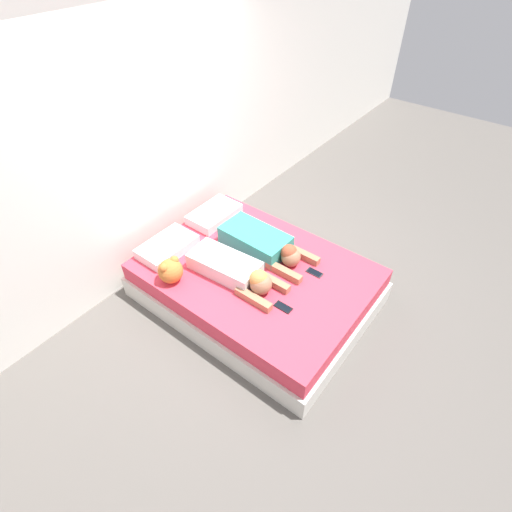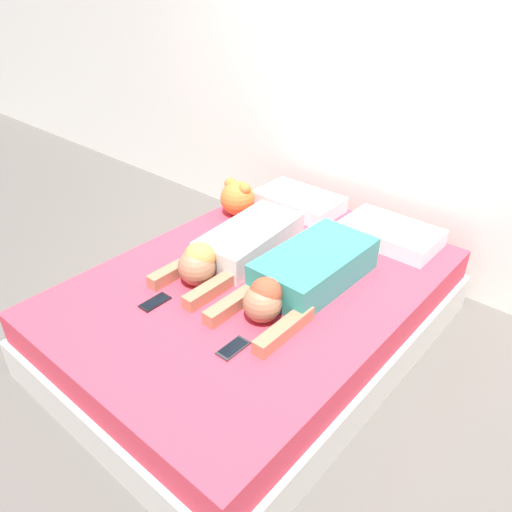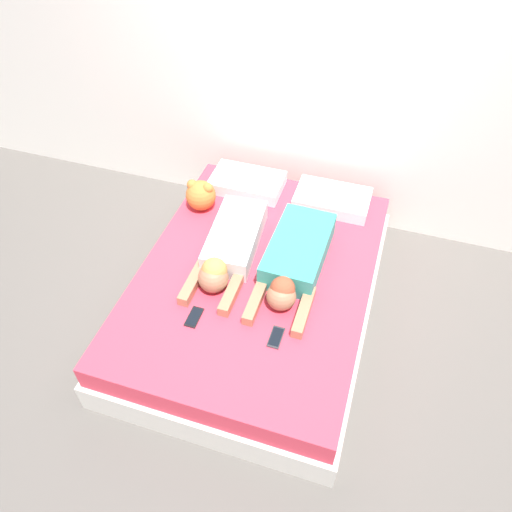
{
  "view_description": "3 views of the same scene",
  "coord_description": "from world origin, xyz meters",
  "px_view_note": "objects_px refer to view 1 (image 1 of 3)",
  "views": [
    {
      "loc": [
        -2.18,
        -1.69,
        3.06
      ],
      "look_at": [
        0.0,
        0.0,
        0.57
      ],
      "focal_mm": 28.0,
      "sensor_mm": 36.0,
      "label": 1
    },
    {
      "loc": [
        1.45,
        -1.68,
        1.95
      ],
      "look_at": [
        0.0,
        0.0,
        0.57
      ],
      "focal_mm": 35.0,
      "sensor_mm": 36.0,
      "label": 2
    },
    {
      "loc": [
        0.7,
        -2.17,
        2.94
      ],
      "look_at": [
        0.0,
        0.0,
        0.57
      ],
      "focal_mm": 35.0,
      "sensor_mm": 36.0,
      "label": 3
    }
  ],
  "objects_px": {
    "person_right": "(263,244)",
    "cell_phone_right": "(314,273)",
    "pillow_head_left": "(167,247)",
    "pillow_head_right": "(214,214)",
    "cell_phone_left": "(283,307)",
    "plush_toy": "(170,270)",
    "bed": "(256,283)",
    "person_left": "(236,271)"
  },
  "relations": [
    {
      "from": "person_right",
      "to": "cell_phone_right",
      "type": "relative_size",
      "value": 6.3
    },
    {
      "from": "person_right",
      "to": "pillow_head_right",
      "type": "bearing_deg",
      "value": 82.07
    },
    {
      "from": "cell_phone_left",
      "to": "cell_phone_right",
      "type": "distance_m",
      "value": 0.53
    },
    {
      "from": "person_left",
      "to": "pillow_head_left",
      "type": "bearing_deg",
      "value": 99.28
    },
    {
      "from": "cell_phone_right",
      "to": "plush_toy",
      "type": "distance_m",
      "value": 1.34
    },
    {
      "from": "pillow_head_right",
      "to": "plush_toy",
      "type": "bearing_deg",
      "value": -160.55
    },
    {
      "from": "bed",
      "to": "cell_phone_right",
      "type": "height_order",
      "value": "cell_phone_right"
    },
    {
      "from": "pillow_head_right",
      "to": "person_right",
      "type": "distance_m",
      "value": 0.76
    },
    {
      "from": "cell_phone_left",
      "to": "person_left",
      "type": "bearing_deg",
      "value": 86.74
    },
    {
      "from": "pillow_head_right",
      "to": "cell_phone_left",
      "type": "xyz_separation_m",
      "value": [
        -0.6,
        -1.34,
        -0.05
      ]
    },
    {
      "from": "pillow_head_left",
      "to": "cell_phone_right",
      "type": "relative_size",
      "value": 3.57
    },
    {
      "from": "person_left",
      "to": "cell_phone_left",
      "type": "relative_size",
      "value": 6.2
    },
    {
      "from": "person_left",
      "to": "cell_phone_right",
      "type": "height_order",
      "value": "person_left"
    },
    {
      "from": "pillow_head_left",
      "to": "cell_phone_left",
      "type": "height_order",
      "value": "pillow_head_left"
    },
    {
      "from": "pillow_head_left",
      "to": "pillow_head_right",
      "type": "bearing_deg",
      "value": 0.0
    },
    {
      "from": "plush_toy",
      "to": "bed",
      "type": "bearing_deg",
      "value": -40.31
    },
    {
      "from": "bed",
      "to": "plush_toy",
      "type": "distance_m",
      "value": 0.86
    },
    {
      "from": "pillow_head_right",
      "to": "cell_phone_right",
      "type": "bearing_deg",
      "value": -92.8
    },
    {
      "from": "plush_toy",
      "to": "pillow_head_left",
      "type": "bearing_deg",
      "value": 52.42
    },
    {
      "from": "pillow_head_right",
      "to": "pillow_head_left",
      "type": "bearing_deg",
      "value": 180.0
    },
    {
      "from": "pillow_head_right",
      "to": "plush_toy",
      "type": "distance_m",
      "value": 1.01
    },
    {
      "from": "bed",
      "to": "person_right",
      "type": "xyz_separation_m",
      "value": [
        0.24,
        0.09,
        0.3
      ]
    },
    {
      "from": "pillow_head_left",
      "to": "person_right",
      "type": "bearing_deg",
      "value": -52.1
    },
    {
      "from": "bed",
      "to": "person_right",
      "type": "bearing_deg",
      "value": 21.37
    },
    {
      "from": "bed",
      "to": "person_left",
      "type": "bearing_deg",
      "value": 163.45
    },
    {
      "from": "cell_phone_left",
      "to": "plush_toy",
      "type": "relative_size",
      "value": 0.66
    },
    {
      "from": "cell_phone_right",
      "to": "plush_toy",
      "type": "bearing_deg",
      "value": 131.72
    },
    {
      "from": "person_left",
      "to": "cell_phone_left",
      "type": "height_order",
      "value": "person_left"
    },
    {
      "from": "pillow_head_right",
      "to": "bed",
      "type": "bearing_deg",
      "value": -112.19
    },
    {
      "from": "person_left",
      "to": "person_right",
      "type": "bearing_deg",
      "value": 3.68
    },
    {
      "from": "pillow_head_left",
      "to": "pillow_head_right",
      "type": "relative_size",
      "value": 1.0
    },
    {
      "from": "cell_phone_left",
      "to": "person_right",
      "type": "bearing_deg",
      "value": 50.04
    },
    {
      "from": "pillow_head_right",
      "to": "person_left",
      "type": "height_order",
      "value": "person_left"
    },
    {
      "from": "person_left",
      "to": "person_right",
      "type": "xyz_separation_m",
      "value": [
        0.46,
        0.03,
        0.01
      ]
    },
    {
      "from": "person_right",
      "to": "cell_phone_left",
      "type": "relative_size",
      "value": 6.3
    },
    {
      "from": "person_right",
      "to": "plush_toy",
      "type": "distance_m",
      "value": 0.94
    },
    {
      "from": "person_right",
      "to": "bed",
      "type": "bearing_deg",
      "value": -158.63
    },
    {
      "from": "cell_phone_left",
      "to": "plush_toy",
      "type": "xyz_separation_m",
      "value": [
        -0.36,
        1.0,
        0.12
      ]
    },
    {
      "from": "pillow_head_left",
      "to": "cell_phone_right",
      "type": "bearing_deg",
      "value": -64.74
    },
    {
      "from": "cell_phone_right",
      "to": "plush_toy",
      "type": "xyz_separation_m",
      "value": [
        -0.89,
        0.99,
        0.12
      ]
    },
    {
      "from": "cell_phone_left",
      "to": "cell_phone_right",
      "type": "height_order",
      "value": "same"
    },
    {
      "from": "person_left",
      "to": "cell_phone_right",
      "type": "distance_m",
      "value": 0.74
    }
  ]
}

